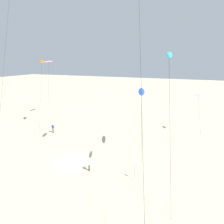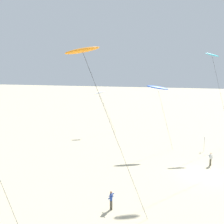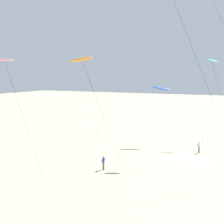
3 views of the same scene
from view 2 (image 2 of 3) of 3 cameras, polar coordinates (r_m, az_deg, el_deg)
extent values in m
plane|color=beige|center=(31.23, 19.75, -13.10)|extent=(260.00, 260.00, 0.00)
ellipsoid|color=#33BFE0|center=(40.82, 21.46, 11.85)|extent=(0.98, 2.12, 0.84)
cylinder|color=#262626|center=(42.13, 23.42, 2.18)|extent=(1.66, 3.97, 13.70)
ellipsoid|color=orange|center=(18.04, -6.60, 13.55)|extent=(2.34, 2.37, 0.91)
cylinder|color=#262626|center=(18.98, 1.24, -6.67)|extent=(1.90, 4.54, 12.94)
ellipsoid|color=white|center=(46.24, -2.87, 4.29)|extent=(1.61, 1.96, 0.80)
cylinder|color=#262626|center=(46.88, -1.01, -0.25)|extent=(1.17, 2.78, 7.33)
ellipsoid|color=blue|center=(36.60, 10.18, 5.41)|extent=(1.83, 3.24, 1.01)
cylinder|color=#262626|center=(37.63, 11.85, -1.64)|extent=(1.02, 2.42, 9.05)
cylinder|color=#4C4738|center=(34.12, 21.15, -10.42)|extent=(0.22, 0.22, 0.88)
cube|color=white|center=(33.88, 21.23, -9.26)|extent=(0.33, 0.39, 0.58)
sphere|color=beige|center=(33.76, 21.27, -8.61)|extent=(0.20, 0.20, 0.20)
cylinder|color=white|center=(33.98, 21.55, -9.13)|extent=(0.49, 0.31, 0.39)
cylinder|color=white|center=(33.75, 20.92, -9.22)|extent=(0.49, 0.31, 0.39)
cylinder|color=#4C4738|center=(22.92, -0.20, -20.04)|extent=(0.22, 0.22, 0.88)
cube|color=#2D4CA5|center=(22.57, -0.20, -18.44)|extent=(0.36, 0.25, 0.58)
sphere|color=#9E7051|center=(22.38, -0.20, -17.53)|extent=(0.20, 0.20, 0.20)
cylinder|color=#2D4CA5|center=(22.35, -0.27, -18.59)|extent=(0.16, 0.51, 0.39)
cylinder|color=#2D4CA5|center=(22.74, -0.12, -18.07)|extent=(0.16, 0.51, 0.39)
cylinder|color=gray|center=(39.29, 19.94, -6.75)|extent=(0.05, 0.05, 2.10)
cube|color=white|center=(39.33, 19.98, -5.45)|extent=(0.52, 0.03, 0.36)
camera|label=1|loc=(48.77, 44.15, 8.80)|focal=31.94mm
camera|label=3|loc=(14.30, 150.18, -10.59)|focal=45.57mm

